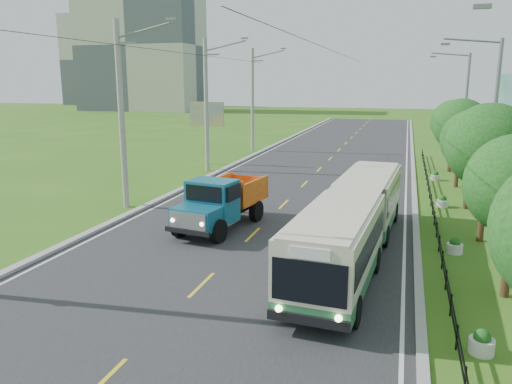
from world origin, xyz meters
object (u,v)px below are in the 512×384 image
at_px(bus, 354,218).
at_px(pole_near, 122,115).
at_px(pole_far, 253,100).
at_px(planter_mid, 442,202).
at_px(planter_front, 482,343).
at_px(planter_far, 435,176).
at_px(tree_third, 490,150).
at_px(tree_fourth, 472,143).
at_px(tree_back, 453,124).
at_px(pole_mid, 207,105).
at_px(billboard_right, 506,106).
at_px(streetlight_mid, 491,119).
at_px(billboard_left, 207,118).
at_px(streetlight_far, 463,107).
at_px(dump_truck, 221,199).
at_px(tree_fifth, 461,129).
at_px(planter_near, 455,246).

bearing_deg(bus, pole_near, 163.95).
distance_m(pole_far, planter_mid, 25.85).
bearing_deg(planter_mid, planter_front, -90.00).
bearing_deg(pole_far, planter_mid, -48.41).
height_order(pole_far, planter_far, pole_far).
xyz_separation_m(tree_third, tree_fourth, (-0.00, 6.00, -0.40)).
bearing_deg(tree_back, pole_mid, -164.16).
bearing_deg(billboard_right, tree_third, -101.64).
distance_m(tree_back, planter_front, 28.37).
bearing_deg(tree_back, pole_far, 159.26).
relative_size(planter_mid, billboard_right, 0.09).
relative_size(pole_mid, planter_far, 14.93).
relative_size(pole_far, planter_mid, 14.93).
bearing_deg(tree_third, planter_front, -97.06).
height_order(pole_mid, bus, pole_mid).
bearing_deg(tree_fourth, planter_mid, -173.61).
bearing_deg(streetlight_mid, tree_third, -97.64).
bearing_deg(billboard_left, tree_third, -39.33).
height_order(tree_fourth, streetlight_mid, streetlight_mid).
height_order(pole_far, planter_front, pole_far).
height_order(tree_fourth, streetlight_far, streetlight_far).
distance_m(pole_near, tree_fourth, 18.89).
bearing_deg(dump_truck, bus, -11.14).
bearing_deg(tree_fifth, tree_fourth, -90.00).
distance_m(pole_near, streetlight_mid, 19.56).
bearing_deg(pole_far, pole_mid, -90.00).
bearing_deg(pole_mid, tree_fourth, -20.74).
bearing_deg(pole_far, pole_near, -90.00).
distance_m(pole_far, bus, 31.66).
relative_size(pole_mid, dump_truck, 1.63).
relative_size(tree_back, streetlight_far, 0.61).
bearing_deg(planter_far, streetlight_mid, -75.68).
relative_size(pole_near, streetlight_mid, 1.10).
xyz_separation_m(planter_far, bus, (-3.92, -17.69, 1.35)).
xyz_separation_m(pole_mid, tree_third, (18.12, -12.86, -1.11)).
xyz_separation_m(planter_far, dump_truck, (-10.36, -15.35, 1.11)).
relative_size(planter_near, planter_far, 1.00).
bearing_deg(tree_fifth, planter_mid, -101.56).
bearing_deg(pole_far, tree_back, -20.74).
bearing_deg(billboard_left, bus, -54.23).
bearing_deg(planter_front, streetlight_far, 86.11).
bearing_deg(billboard_right, planter_front, -99.55).
xyz_separation_m(pole_mid, planter_far, (16.86, 1.00, -4.81)).
bearing_deg(streetlight_far, planter_front, -93.89).
bearing_deg(tree_back, tree_fifth, -90.00).
distance_m(pole_far, tree_third, 30.78).
distance_m(planter_front, billboard_right, 22.88).
height_order(tree_fifth, dump_truck, tree_fifth).
relative_size(planter_front, planter_near, 1.00).
height_order(pole_near, planter_near, pole_near).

